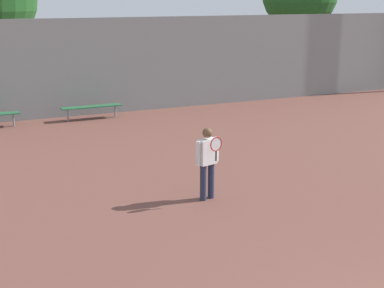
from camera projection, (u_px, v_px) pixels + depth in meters
The scene contains 3 objects.
tennis_player at pixel (208, 159), 11.37m from camera, with size 0.58×0.47×1.59m.
bench_courtside_far at pixel (92, 107), 18.94m from camera, with size 2.13×0.40×0.48m.
back_fence at pixel (108, 66), 19.60m from camera, with size 32.80×0.06×3.50m.
Camera 1 is at (-4.92, -3.40, 4.28)m, focal length 50.00 mm.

